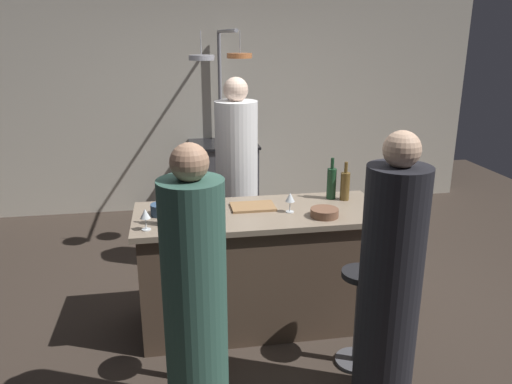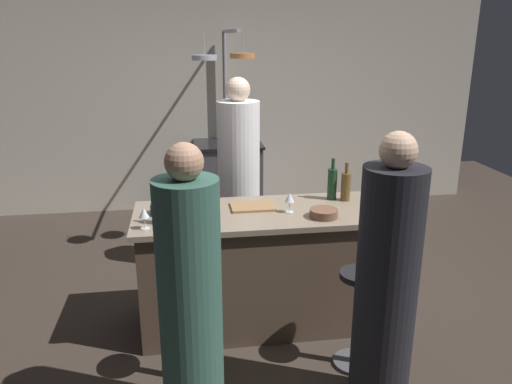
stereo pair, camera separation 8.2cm
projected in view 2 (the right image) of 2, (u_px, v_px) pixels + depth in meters
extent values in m
plane|color=#382D26|center=(259.00, 320.00, 3.89)|extent=(9.00, 9.00, 0.00)
cube|color=beige|center=(224.00, 104.00, 6.18)|extent=(6.40, 0.16, 2.60)
cube|color=brown|center=(259.00, 270.00, 3.76)|extent=(1.72, 0.66, 0.86)
cube|color=gray|center=(259.00, 214.00, 3.62)|extent=(1.80, 0.72, 0.04)
cube|color=#47474C|center=(228.00, 180.00, 6.07)|extent=(0.76, 0.60, 0.86)
cube|color=black|center=(228.00, 144.00, 5.93)|extent=(0.80, 0.64, 0.03)
cylinder|color=white|center=(239.00, 188.00, 4.53)|extent=(0.38, 0.38, 1.57)
sphere|color=beige|center=(238.00, 90.00, 4.27)|extent=(0.21, 0.21, 0.21)
cylinder|color=#4C4C51|center=(190.00, 378.00, 3.22)|extent=(0.28, 0.28, 0.02)
cylinder|color=#4C4C51|center=(188.00, 335.00, 3.13)|extent=(0.06, 0.06, 0.62)
cylinder|color=black|center=(186.00, 288.00, 3.03)|extent=(0.26, 0.26, 0.04)
cylinder|color=#33594C|center=(191.00, 308.00, 2.69)|extent=(0.34, 0.34, 1.44)
sphere|color=tan|center=(184.00, 162.00, 2.45)|extent=(0.20, 0.20, 0.20)
cylinder|color=#4C4C51|center=(354.00, 362.00, 3.38)|extent=(0.28, 0.28, 0.02)
cylinder|color=#4C4C51|center=(357.00, 321.00, 3.28)|extent=(0.06, 0.06, 0.62)
cylinder|color=black|center=(360.00, 275.00, 3.18)|extent=(0.26, 0.26, 0.04)
cylinder|color=black|center=(386.00, 293.00, 2.82)|extent=(0.35, 0.35, 1.46)
sphere|color=#D8AD8C|center=(398.00, 150.00, 2.57)|extent=(0.20, 0.20, 0.20)
cylinder|color=gray|center=(226.00, 124.00, 6.11)|extent=(0.04, 0.04, 2.15)
cylinder|color=gray|center=(230.00, 31.00, 5.05)|extent=(0.04, 1.55, 0.04)
cylinder|color=gray|center=(204.00, 58.00, 4.45)|extent=(0.23, 0.23, 0.04)
cylinder|color=gray|center=(204.00, 44.00, 4.46)|extent=(0.01, 0.01, 0.23)
cylinder|color=#B26638|center=(242.00, 56.00, 4.57)|extent=(0.23, 0.23, 0.04)
cylinder|color=gray|center=(243.00, 43.00, 4.50)|extent=(0.01, 0.01, 0.22)
cube|color=#997047|center=(253.00, 207.00, 3.69)|extent=(0.32, 0.22, 0.02)
cylinder|color=#382319|center=(179.00, 195.00, 3.65)|extent=(0.05, 0.05, 0.21)
cylinder|color=#193D23|center=(332.00, 184.00, 3.85)|extent=(0.07, 0.07, 0.24)
cylinder|color=#193D23|center=(333.00, 164.00, 3.80)|extent=(0.03, 0.03, 0.08)
cylinder|color=black|center=(202.00, 205.00, 3.37)|extent=(0.07, 0.07, 0.25)
cylinder|color=black|center=(201.00, 181.00, 3.32)|extent=(0.03, 0.03, 0.08)
cylinder|color=#143319|center=(164.00, 210.00, 3.34)|extent=(0.07, 0.07, 0.21)
cylinder|color=#143319|center=(163.00, 189.00, 3.30)|extent=(0.03, 0.03, 0.08)
cylinder|color=brown|center=(346.00, 187.00, 3.82)|extent=(0.07, 0.07, 0.22)
cylinder|color=brown|center=(347.00, 168.00, 3.78)|extent=(0.03, 0.03, 0.08)
cylinder|color=silver|center=(145.00, 228.00, 3.29)|extent=(0.06, 0.06, 0.01)
cylinder|color=silver|center=(145.00, 223.00, 3.28)|extent=(0.01, 0.01, 0.07)
cone|color=silver|center=(144.00, 213.00, 3.26)|extent=(0.07, 0.07, 0.06)
cylinder|color=silver|center=(289.00, 212.00, 3.59)|extent=(0.06, 0.06, 0.01)
cylinder|color=silver|center=(289.00, 207.00, 3.58)|extent=(0.01, 0.01, 0.07)
cone|color=silver|center=(290.00, 197.00, 3.56)|extent=(0.07, 0.07, 0.06)
cylinder|color=brown|center=(324.00, 213.00, 3.49)|extent=(0.20, 0.20, 0.06)
cylinder|color=#334C6B|center=(161.00, 209.00, 3.55)|extent=(0.15, 0.15, 0.08)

